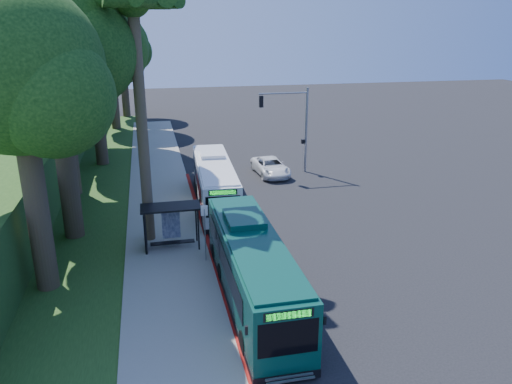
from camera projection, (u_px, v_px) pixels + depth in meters
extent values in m
plane|color=black|center=(281.00, 219.00, 31.83)|extent=(140.00, 140.00, 0.00)
cube|color=gray|center=(165.00, 228.00, 30.32)|extent=(4.50, 70.00, 0.12)
cube|color=maroon|center=(211.00, 252.00, 27.09)|extent=(0.25, 30.00, 0.13)
cube|color=#234719|center=(76.00, 207.00, 33.79)|extent=(8.00, 70.00, 0.06)
cube|color=black|center=(170.00, 207.00, 26.82)|extent=(3.20, 1.50, 0.10)
cube|color=black|center=(145.00, 231.00, 26.95)|extent=(0.06, 1.30, 2.20)
cube|color=navy|center=(171.00, 224.00, 27.87)|extent=(1.00, 0.12, 1.70)
cube|color=black|center=(173.00, 242.00, 27.39)|extent=(2.40, 0.40, 0.06)
cube|color=black|center=(146.00, 227.00, 27.51)|extent=(0.08, 0.08, 2.40)
cube|color=black|center=(196.00, 223.00, 28.08)|extent=(0.08, 0.08, 2.40)
cube|color=black|center=(146.00, 236.00, 26.40)|extent=(0.08, 0.08, 2.40)
cube|color=black|center=(199.00, 231.00, 26.97)|extent=(0.08, 0.08, 2.40)
cylinder|color=gray|center=(205.00, 236.00, 25.62)|extent=(0.06, 0.06, 3.00)
cube|color=white|center=(204.00, 211.00, 25.17)|extent=(0.35, 0.04, 0.55)
cylinder|color=gray|center=(306.00, 131.00, 40.92)|extent=(0.20, 0.20, 7.00)
cylinder|color=gray|center=(283.00, 93.00, 39.52)|extent=(4.00, 0.14, 0.14)
cube|color=black|center=(261.00, 102.00, 39.35)|extent=(0.30, 0.30, 0.90)
cube|color=black|center=(303.00, 141.00, 41.16)|extent=(0.25, 0.25, 0.35)
cylinder|color=#4C3F2D|center=(142.00, 129.00, 26.68)|extent=(0.60, 0.60, 13.00)
cylinder|color=#382B1E|center=(64.00, 149.00, 27.59)|extent=(1.10, 1.10, 10.50)
sphere|color=black|center=(49.00, 27.00, 25.52)|extent=(8.00, 8.00, 8.00)
sphere|color=black|center=(81.00, 52.00, 25.12)|extent=(5.60, 5.60, 5.60)
sphere|color=black|center=(28.00, 44.00, 26.81)|extent=(5.20, 5.20, 5.20)
cylinder|color=#382B1E|center=(64.00, 113.00, 34.56)|extent=(1.18, 1.18, 11.90)
sphere|color=black|center=(50.00, 0.00, 32.21)|extent=(10.00, 10.00, 10.00)
sphere|color=black|center=(82.00, 23.00, 31.66)|extent=(7.00, 7.00, 7.00)
sphere|color=black|center=(29.00, 17.00, 33.80)|extent=(6.50, 6.50, 6.50)
cylinder|color=#382B1E|center=(97.00, 109.00, 42.60)|extent=(1.06, 1.06, 9.80)
sphere|color=black|center=(90.00, 35.00, 40.66)|extent=(8.40, 8.40, 8.40)
sphere|color=black|center=(112.00, 50.00, 40.20)|extent=(5.88, 5.88, 5.88)
sphere|color=black|center=(74.00, 45.00, 41.99)|extent=(5.46, 5.46, 5.46)
cylinder|color=#382B1E|center=(82.00, 90.00, 49.36)|extent=(1.14, 1.14, 11.20)
sphere|color=black|center=(74.00, 16.00, 47.15)|extent=(9.60, 9.60, 9.60)
sphere|color=black|center=(95.00, 31.00, 46.62)|extent=(6.72, 6.72, 6.72)
sphere|color=black|center=(59.00, 27.00, 48.67)|extent=(6.24, 6.24, 6.24)
cylinder|color=#382B1E|center=(113.00, 90.00, 57.61)|extent=(1.02, 1.02, 9.10)
sphere|color=black|center=(109.00, 39.00, 55.81)|extent=(8.00, 8.00, 8.00)
sphere|color=black|center=(124.00, 49.00, 55.36)|extent=(5.60, 5.60, 5.60)
sphere|color=black|center=(97.00, 46.00, 57.07)|extent=(5.20, 5.20, 5.20)
cylinder|color=#382B1E|center=(124.00, 85.00, 65.32)|extent=(0.98, 0.98, 8.40)
sphere|color=black|center=(121.00, 44.00, 63.66)|extent=(7.00, 7.00, 7.00)
sphere|color=black|center=(133.00, 52.00, 63.28)|extent=(4.90, 4.90, 4.90)
sphere|color=black|center=(112.00, 49.00, 64.78)|extent=(4.55, 4.55, 4.55)
cylinder|color=#382B1E|center=(35.00, 197.00, 22.17)|extent=(1.02, 1.02, 9.10)
sphere|color=black|center=(16.00, 68.00, 20.37)|extent=(7.20, 7.20, 7.20)
sphere|color=black|center=(52.00, 96.00, 20.00)|extent=(5.04, 5.04, 5.04)
cube|color=white|center=(215.00, 182.00, 33.99)|extent=(2.82, 10.96, 2.58)
cube|color=black|center=(215.00, 200.00, 34.42)|extent=(2.84, 11.02, 0.32)
cube|color=black|center=(214.00, 177.00, 34.33)|extent=(2.76, 8.58, 1.00)
cube|color=black|center=(223.00, 206.00, 28.89)|extent=(2.03, 0.20, 1.27)
cube|color=black|center=(208.00, 158.00, 38.92)|extent=(1.85, 0.20, 0.91)
cube|color=#19E533|center=(223.00, 192.00, 28.61)|extent=(1.50, 0.16, 0.25)
cube|color=white|center=(214.00, 163.00, 33.56)|extent=(2.61, 10.41, 0.11)
cube|color=white|center=(212.00, 154.00, 35.20)|extent=(1.72, 2.34, 0.32)
cylinder|color=black|center=(203.00, 217.00, 30.95)|extent=(0.31, 0.92, 0.91)
cylinder|color=black|center=(237.00, 215.00, 31.28)|extent=(0.31, 0.92, 0.91)
cylinder|color=black|center=(196.00, 181.00, 38.05)|extent=(0.31, 0.92, 0.91)
cylinder|color=black|center=(224.00, 180.00, 38.38)|extent=(0.31, 0.92, 0.91)
cube|color=#0A3B31|center=(253.00, 267.00, 21.97)|extent=(2.42, 11.33, 2.69)
cube|color=black|center=(253.00, 295.00, 22.42)|extent=(2.45, 11.39, 0.33)
cube|color=black|center=(251.00, 257.00, 22.33)|extent=(2.47, 8.84, 1.04)
cube|color=black|center=(288.00, 338.00, 16.71)|extent=(2.12, 0.12, 1.32)
cube|color=black|center=(231.00, 215.00, 27.07)|extent=(1.93, 0.12, 0.94)
cube|color=#19E533|center=(289.00, 315.00, 16.41)|extent=(1.57, 0.10, 0.26)
cube|color=#0A3B31|center=(253.00, 238.00, 21.52)|extent=(2.23, 10.77, 0.11)
cube|color=#0A3B31|center=(244.00, 219.00, 23.22)|extent=(1.69, 2.36, 0.33)
cylinder|color=black|center=(245.00, 342.00, 18.79)|extent=(0.28, 0.94, 0.94)
cylinder|color=black|center=(300.00, 335.00, 19.23)|extent=(0.28, 0.94, 0.94)
cylinder|color=black|center=(215.00, 253.00, 26.12)|extent=(0.28, 0.94, 0.94)
cylinder|color=black|center=(256.00, 249.00, 26.56)|extent=(0.28, 0.94, 0.94)
imported|color=white|center=(271.00, 167.00, 40.96)|extent=(2.59, 5.10, 1.38)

